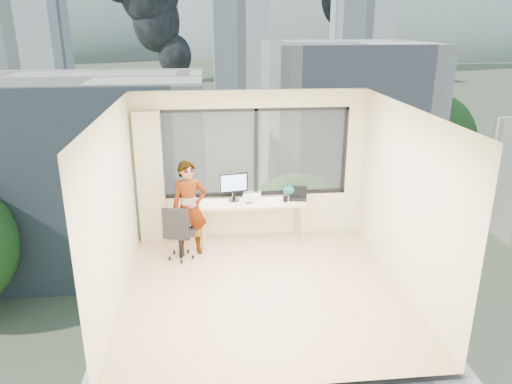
{
  "coord_description": "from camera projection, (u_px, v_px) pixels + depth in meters",
  "views": [
    {
      "loc": [
        -0.72,
        -6.14,
        3.66
      ],
      "look_at": [
        0.0,
        1.0,
        1.15
      ],
      "focal_mm": 34.15,
      "sensor_mm": 36.0,
      "label": 1
    }
  ],
  "objects": [
    {
      "name": "far_tower_a",
      "position": [
        25.0,
        42.0,
        92.93
      ],
      "size": [
        14.0,
        14.0,
        28.0
      ],
      "primitive_type": "cube",
      "color": "silver",
      "rests_on": "exterior_ground"
    },
    {
      "name": "far_tower_b",
      "position": [
        240.0,
        33.0,
        120.17
      ],
      "size": [
        13.0,
        13.0,
        30.0
      ],
      "primitive_type": "cube",
      "color": "silver",
      "rests_on": "exterior_ground"
    },
    {
      "name": "floor",
      "position": [
        263.0,
        289.0,
        7.05
      ],
      "size": [
        4.0,
        4.0,
        0.01
      ],
      "primitive_type": "cube",
      "color": "#D6B68B",
      "rests_on": "ground"
    },
    {
      "name": "curtain",
      "position": [
        150.0,
        178.0,
        8.27
      ],
      "size": [
        0.45,
        0.14,
        2.3
      ],
      "primitive_type": "cube",
      "color": "beige",
      "rests_on": "floor"
    },
    {
      "name": "ceiling",
      "position": [
        264.0,
        110.0,
        6.19
      ],
      "size": [
        4.0,
        4.0,
        0.01
      ],
      "primitive_type": "cube",
      "color": "white",
      "rests_on": "ground"
    },
    {
      "name": "far_tower_c",
      "position": [
        360.0,
        39.0,
        143.13
      ],
      "size": [
        15.0,
        15.0,
        26.0
      ],
      "primitive_type": "cube",
      "color": "silver",
      "rests_on": "exterior_ground"
    },
    {
      "name": "wall_front",
      "position": [
        287.0,
        278.0,
        4.74
      ],
      "size": [
        4.0,
        0.01,
        2.6
      ],
      "primitive_type": "cube",
      "color": "beige",
      "rests_on": "ground"
    },
    {
      "name": "handbag",
      "position": [
        291.0,
        190.0,
        8.57
      ],
      "size": [
        0.28,
        0.14,
        0.22
      ],
      "primitive_type": "ellipsoid",
      "rotation": [
        0.0,
        0.0,
        -0.0
      ],
      "color": "#0C4B47",
      "rests_on": "desk"
    },
    {
      "name": "far_tower_d",
      "position": [
        3.0,
        46.0,
        143.19
      ],
      "size": [
        16.0,
        14.0,
        22.0
      ],
      "primitive_type": "cube",
      "color": "silver",
      "rests_on": "exterior_ground"
    },
    {
      "name": "hill_a",
      "position": [
        11.0,
        52.0,
        300.76
      ],
      "size": [
        288.0,
        216.0,
        90.0
      ],
      "primitive_type": "ellipsoid",
      "color": "slate",
      "rests_on": "exterior_ground"
    },
    {
      "name": "near_bldg_a",
      "position": [
        99.0,
        172.0,
        36.68
      ],
      "size": [
        16.0,
        12.0,
        14.0
      ],
      "primitive_type": "cube",
      "color": "#EEE4C7",
      "rests_on": "exterior_ground"
    },
    {
      "name": "tree_b",
      "position": [
        296.0,
        269.0,
        27.47
      ],
      "size": [
        7.6,
        7.6,
        9.0
      ],
      "primitive_type": null,
      "color": "#1C5520",
      "rests_on": "exterior_ground"
    },
    {
      "name": "hill_b",
      "position": [
        358.0,
        50.0,
        321.7
      ],
      "size": [
        300.0,
        220.0,
        96.0
      ],
      "primitive_type": "ellipsoid",
      "color": "slate",
      "rests_on": "exterior_ground"
    },
    {
      "name": "monitor",
      "position": [
        234.0,
        187.0,
        8.33
      ],
      "size": [
        0.51,
        0.2,
        0.5
      ],
      "primitive_type": null,
      "rotation": [
        0.0,
        0.0,
        0.19
      ],
      "color": "black",
      "rests_on": "desk"
    },
    {
      "name": "chair",
      "position": [
        180.0,
        231.0,
        7.84
      ],
      "size": [
        0.6,
        0.6,
        0.96
      ],
      "primitive_type": null,
      "rotation": [
        0.0,
        0.0,
        -0.26
      ],
      "color": "black",
      "rests_on": "floor"
    },
    {
      "name": "wall_left",
      "position": [
        113.0,
        211.0,
        6.43
      ],
      "size": [
        0.01,
        4.0,
        2.6
      ],
      "primitive_type": "cube",
      "color": "beige",
      "rests_on": "ground"
    },
    {
      "name": "window_wall",
      "position": [
        253.0,
        153.0,
        8.43
      ],
      "size": [
        3.3,
        0.16,
        1.55
      ],
      "primitive_type": null,
      "color": "black",
      "rests_on": "ground"
    },
    {
      "name": "tree_c",
      "position": [
        432.0,
        153.0,
        49.68
      ],
      "size": [
        8.4,
        8.4,
        10.0
      ],
      "primitive_type": null,
      "color": "#1C5520",
      "rests_on": "exterior_ground"
    },
    {
      "name": "game_console",
      "position": [
        252.0,
        195.0,
        8.58
      ],
      "size": [
        0.35,
        0.31,
        0.07
      ],
      "primitive_type": "cube",
      "rotation": [
        0.0,
        0.0,
        -0.2
      ],
      "color": "white",
      "rests_on": "desk"
    },
    {
      "name": "desk",
      "position": [
        252.0,
        221.0,
        8.48
      ],
      "size": [
        1.8,
        0.6,
        0.75
      ],
      "primitive_type": "cube",
      "color": "tan",
      "rests_on": "floor"
    },
    {
      "name": "exterior_ground",
      "position": [
        209.0,
        95.0,
        124.36
      ],
      "size": [
        400.0,
        400.0,
        0.04
      ],
      "primitive_type": "cube",
      "color": "#515B3D",
      "rests_on": "ground"
    },
    {
      "name": "pen_cup",
      "position": [
        285.0,
        198.0,
        8.34
      ],
      "size": [
        0.09,
        0.09,
        0.11
      ],
      "primitive_type": "cylinder",
      "rotation": [
        0.0,
        0.0,
        0.05
      ],
      "color": "black",
      "rests_on": "desk"
    },
    {
      "name": "wall_right",
      "position": [
        405.0,
        201.0,
        6.81
      ],
      "size": [
        0.01,
        4.0,
        2.6
      ],
      "primitive_type": "cube",
      "color": "beige",
      "rests_on": "ground"
    },
    {
      "name": "laptop",
      "position": [
        298.0,
        194.0,
        8.42
      ],
      "size": [
        0.37,
        0.38,
        0.2
      ],
      "primitive_type": null,
      "rotation": [
        0.0,
        0.0,
        -0.22
      ],
      "color": "black",
      "rests_on": "desk"
    },
    {
      "name": "cellphone",
      "position": [
        249.0,
        203.0,
        8.28
      ],
      "size": [
        0.11,
        0.06,
        0.01
      ],
      "primitive_type": "cube",
      "rotation": [
        0.0,
        0.0,
        0.2
      ],
      "color": "black",
      "rests_on": "desk"
    },
    {
      "name": "person",
      "position": [
        189.0,
        209.0,
        7.92
      ],
      "size": [
        0.64,
        0.49,
        1.59
      ],
      "primitive_type": "imported",
      "rotation": [
        0.0,
        0.0,
        0.2
      ],
      "color": "#2D2D33",
      "rests_on": "floor"
    },
    {
      "name": "near_bldg_b",
      "position": [
        343.0,
        130.0,
        45.86
      ],
      "size": [
        14.0,
        13.0,
        16.0
      ],
      "primitive_type": "cube",
      "color": "white",
      "rests_on": "exterior_ground"
    }
  ]
}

